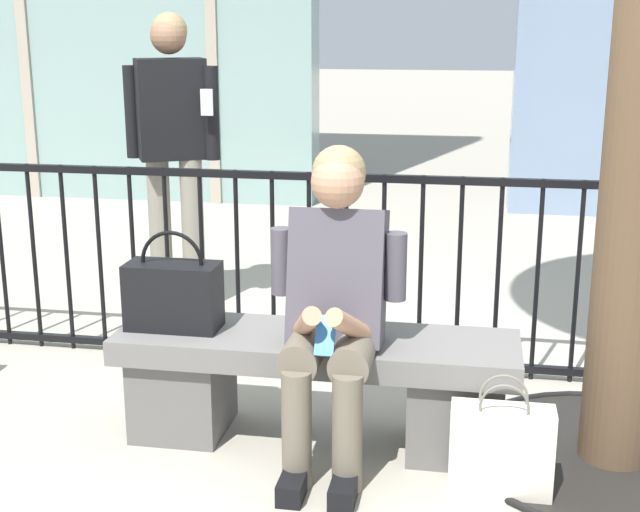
# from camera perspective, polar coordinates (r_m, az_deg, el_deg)

# --- Properties ---
(ground_plane) EXTENTS (60.00, 60.00, 0.00)m
(ground_plane) POSITION_cam_1_polar(r_m,az_deg,el_deg) (3.67, -0.28, -11.79)
(ground_plane) COLOR #A8A091
(stone_bench) EXTENTS (1.60, 0.44, 0.45)m
(stone_bench) POSITION_cam_1_polar(r_m,az_deg,el_deg) (3.56, -0.29, -7.88)
(stone_bench) COLOR slate
(stone_bench) RESTS_ON ground
(seated_person_with_phone) EXTENTS (0.52, 0.66, 1.21)m
(seated_person_with_phone) POSITION_cam_1_polar(r_m,az_deg,el_deg) (3.29, 0.92, -2.76)
(seated_person_with_phone) COLOR #6B6051
(seated_person_with_phone) RESTS_ON ground
(handbag_on_bench) EXTENTS (0.37, 0.18, 0.41)m
(handbag_on_bench) POSITION_cam_1_polar(r_m,az_deg,el_deg) (3.58, -9.49, -2.45)
(handbag_on_bench) COLOR black
(handbag_on_bench) RESTS_ON stone_bench
(shopping_bag) EXTENTS (0.36, 0.13, 0.45)m
(shopping_bag) POSITION_cam_1_polar(r_m,az_deg,el_deg) (3.27, 11.67, -12.20)
(shopping_bag) COLOR beige
(shopping_bag) RESTS_ON ground
(bystander_at_railing) EXTENTS (0.55, 0.37, 1.71)m
(bystander_at_railing) POSITION_cam_1_polar(r_m,az_deg,el_deg) (5.11, -9.52, 7.38)
(bystander_at_railing) COLOR gray
(bystander_at_railing) RESTS_ON ground
(plaza_railing) EXTENTS (9.74, 0.04, 0.97)m
(plaza_railing) POSITION_cam_1_polar(r_m,az_deg,el_deg) (4.24, 1.68, -0.98)
(plaza_railing) COLOR black
(plaza_railing) RESTS_ON ground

